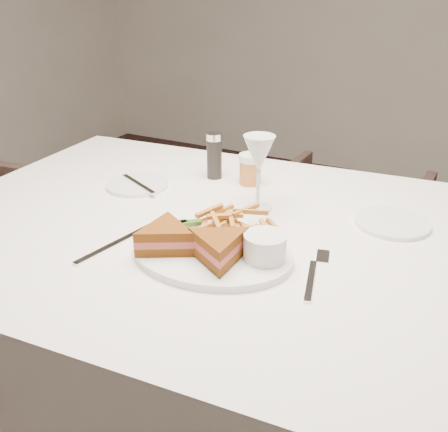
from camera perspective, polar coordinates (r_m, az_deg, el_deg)
table at (r=1.29m, az=1.08°, el=-16.49°), size 1.47×1.04×0.75m
chair_far at (r=2.10m, az=13.33°, el=-1.75°), size 0.60×0.57×0.60m
table_setting at (r=1.03m, az=0.47°, el=-0.33°), size 0.79×0.57×0.18m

